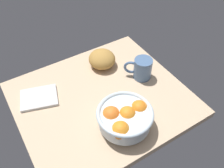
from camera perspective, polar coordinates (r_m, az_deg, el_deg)
The scene contains 5 objects.
ground_plane at distance 105.98cm, azimuth -2.42°, elevation -3.59°, with size 70.10×62.45×3.00cm, color #CFB08D.
fruit_bowl at distance 91.06cm, azimuth 2.95°, elevation -7.77°, with size 21.13×21.13×9.96cm.
bread_loaf at distance 116.94cm, azimuth -2.34°, elevation 5.84°, with size 13.16×12.60×7.81cm, color #B5853E.
napkin_folded at distance 108.27cm, azimuth -16.62°, elevation -3.05°, with size 15.16×12.05×1.19cm, color silver.
mug at distance 111.01cm, azimuth 6.94°, elevation 3.59°, with size 11.03×10.13×9.87cm.
Camera 1 is at (32.66, 61.09, 78.71)cm, focal length 39.32 mm.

